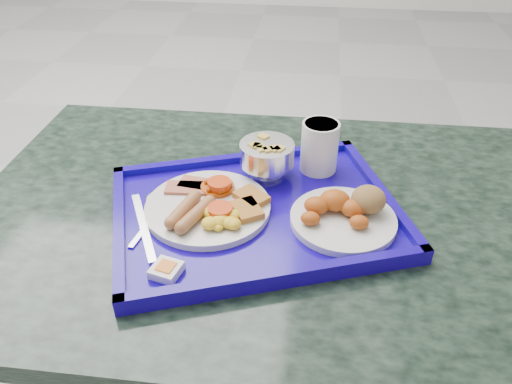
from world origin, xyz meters
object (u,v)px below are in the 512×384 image
tray (256,213)px  juice_cup (320,145)px  table (272,279)px  bread_plate (346,212)px  fruit_bowl (267,155)px  main_plate (211,207)px

tray → juice_cup: 0.20m
table → bread_plate: size_ratio=6.28×
fruit_bowl → juice_cup: (0.10, 0.04, 0.01)m
bread_plate → juice_cup: juice_cup is taller
tray → main_plate: (-0.08, -0.02, 0.02)m
fruit_bowl → juice_cup: size_ratio=1.04×
juice_cup → bread_plate: bearing=-72.5°
tray → juice_cup: bearing=55.2°
main_plate → bread_plate: bearing=1.4°
juice_cup → table: bearing=-122.1°
bread_plate → fruit_bowl: (-0.15, 0.13, 0.03)m
main_plate → fruit_bowl: fruit_bowl is taller
fruit_bowl → main_plate: bearing=-123.0°
bread_plate → tray: bearing=176.4°
tray → fruit_bowl: 0.13m
tray → bread_plate: bread_plate is taller
table → tray: (-0.03, -0.03, 0.19)m
bread_plate → juice_cup: 0.17m
table → main_plate: size_ratio=5.13×
table → main_plate: main_plate is taller
main_plate → juice_cup: bearing=42.2°
fruit_bowl → juice_cup: bearing=20.2°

